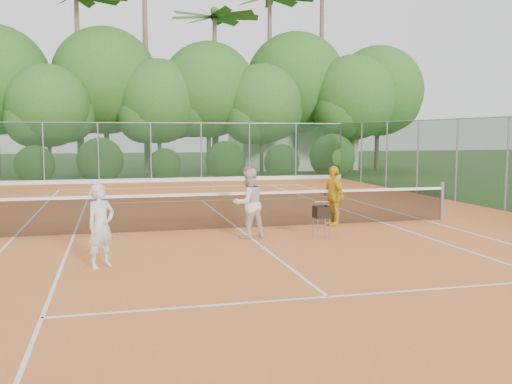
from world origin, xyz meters
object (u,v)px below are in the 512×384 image
at_px(player_center_grp, 248,203).
at_px(ball_hopper, 322,213).
at_px(player_white, 101,226).
at_px(player_yellow, 334,196).

relative_size(player_center_grp, ball_hopper, 2.20).
xyz_separation_m(player_center_grp, ball_hopper, (1.68, -0.43, -0.23)).
bearing_deg(player_center_grp, ball_hopper, -14.44).
height_order(player_white, player_center_grp, player_center_grp).
height_order(player_yellow, ball_hopper, player_yellow).
relative_size(player_yellow, ball_hopper, 2.10).
distance_m(player_white, ball_hopper, 5.32).
bearing_deg(player_white, player_center_grp, -2.49).
height_order(player_white, ball_hopper, player_white).
bearing_deg(player_center_grp, player_white, -146.04).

